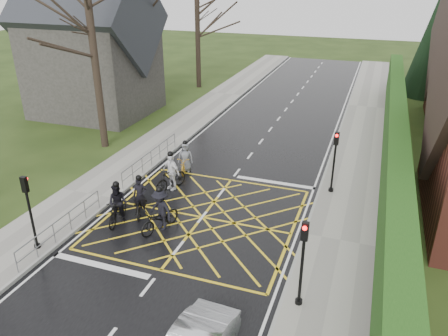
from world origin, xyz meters
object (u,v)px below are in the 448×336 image
Objects in this scene: cyclist_rear at (140,201)px; cyclist_mid at (160,214)px; cyclist_back at (118,207)px; cyclist_lead at (185,161)px; cyclist_front at (171,176)px.

cyclist_rear is 1.77m from cyclist_mid.
cyclist_back reaches higher than cyclist_lead.
cyclist_back is 5.78m from cyclist_lead.
cyclist_lead is at bearing 123.84° from cyclist_mid.
cyclist_front is (-1.22, 3.51, 0.01)m from cyclist_mid.
cyclist_front is 1.08× the size of cyclist_lead.
cyclist_back is 2.01m from cyclist_mid.
cyclist_mid is (2.01, 0.06, 0.00)m from cyclist_back.
cyclist_front reaches higher than cyclist_lead.
cyclist_rear is 1.04× the size of cyclist_lead.
cyclist_rear is at bearing 168.30° from cyclist_mid.
cyclist_rear is 2.61m from cyclist_front.
cyclist_lead is (0.08, 4.77, 0.02)m from cyclist_rear.
cyclist_rear is at bearing -76.72° from cyclist_front.
cyclist_mid is at bearing -91.26° from cyclist_lead.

